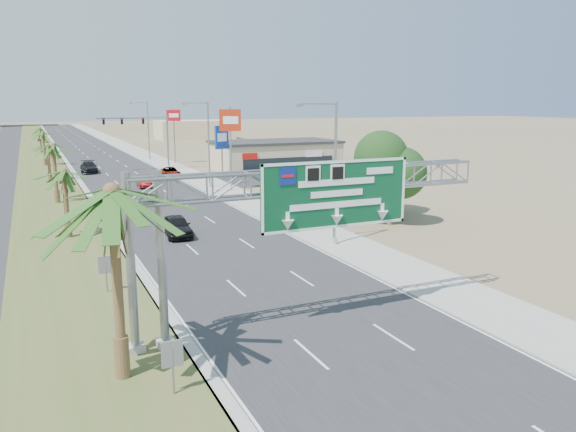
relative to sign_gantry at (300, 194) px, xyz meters
The scene contains 27 objects.
road 100.26m from the sign_gantry, 89.39° to the left, with size 12.00×300.00×0.02m, color #28282B.
sidewalk_right 100.71m from the sign_gantry, 84.54° to the left, with size 4.00×300.00×0.10m, color #9E9B93.
median_grass 100.65m from the sign_gantry, 95.10° to the left, with size 7.00×300.00×0.12m, color #455D29.
sign_gantry is the anchor object (origin of this frame).
palm_near 8.41m from the sign_gantry, 166.68° to the right, with size 5.70×5.70×8.35m.
palm_row_b 23.66m from the sign_gantry, 110.92° to the left, with size 3.99×3.99×5.95m.
palm_row_c 39.00m from the sign_gantry, 102.50° to the left, with size 3.99×3.99×6.75m.
palm_row_d 56.73m from the sign_gantry, 98.56° to the left, with size 3.99×3.99×5.45m.
palm_row_e 75.55m from the sign_gantry, 96.41° to the left, with size 3.99×3.99×6.15m.
palm_row_f 100.44m from the sign_gantry, 94.82° to the left, with size 3.99×3.99×5.75m.
streetlight_near 14.75m from the sign_gantry, 55.30° to the left, with size 3.27×0.44×10.00m.
streetlight_mid 42.92m from the sign_gantry, 78.76° to the left, with size 3.27×0.44×10.00m.
streetlight_far 78.53m from the sign_gantry, 83.89° to the left, with size 3.27×0.44×10.00m.
signal_mast 62.37m from the sign_gantry, 84.26° to the left, with size 10.28×0.71×8.00m.
store_building 60.77m from the sign_gantry, 67.64° to the left, with size 18.00×10.00×4.00m, color #C9B387.
oak_near 22.77m from the sign_gantry, 45.02° to the left, with size 4.50×4.50×6.80m.
oak_far 27.77m from the sign_gantry, 46.48° to the left, with size 3.50×3.50×5.60m.
median_signback_a 9.06m from the sign_gantry, 149.77° to the right, with size 0.75×0.08×2.08m.
median_signback_b 11.90m from the sign_gantry, 132.65° to the left, with size 0.75×0.08×2.08m.
building_distant_right 133.78m from the sign_gantry, 76.57° to the left, with size 20.00×12.00×5.00m, color #C9B387.
car_left_lane 20.10m from the sign_gantry, 92.77° to the left, with size 1.86×4.63×1.58m, color black.
car_mid_lane 46.01m from the sign_gantry, 88.10° to the left, with size 1.46×4.18×1.38m, color maroon.
car_right_lane 53.63m from the sign_gantry, 83.12° to the left, with size 2.24×4.85×1.35m, color gray.
car_far 63.24m from the sign_gantry, 92.77° to the left, with size 2.23×5.49×1.59m, color black.
pole_sign_red_near 39.90m from the sign_gantry, 75.39° to the left, with size 2.32×1.22×9.38m.
pole_sign_blue 50.08m from the sign_gantry, 75.82° to the left, with size 2.00×0.89×7.17m.
pole_sign_red_far 70.50m from the sign_gantry, 80.97° to the left, with size 2.13×1.16×8.93m.
Camera 1 is at (-11.63, -11.74, 10.00)m, focal length 35.00 mm.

